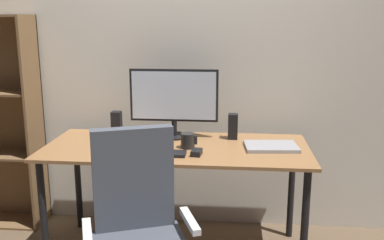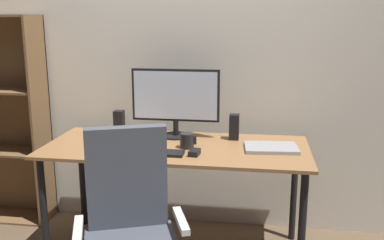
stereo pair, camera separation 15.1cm
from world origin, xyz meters
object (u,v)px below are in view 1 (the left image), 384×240
Objects in this scene: keyboard at (161,153)px; coffee_mug at (188,141)px; mouse at (197,152)px; desk at (177,158)px; speaker_right at (233,126)px; monitor at (174,99)px; speaker_left at (117,124)px; laptop at (271,146)px.

coffee_mug reaches higher than keyboard.
keyboard is 3.02× the size of mouse.
speaker_right reaches higher than desk.
mouse is 0.56× the size of speaker_right.
speaker_right reaches higher than keyboard.
monitor is 0.43m from speaker_left.
laptop is 0.32m from speaker_right.
monitor is at bearing 156.99° from laptop.
speaker_right is (0.28, 0.24, 0.04)m from coffee_mug.
speaker_left is at bearing 133.07° from keyboard.
keyboard is at bearing -109.01° from desk.
monitor is 5.74× the size of coffee_mug.
desk is 16.16× the size of coffee_mug.
desk is 0.44m from speaker_right.
keyboard is at bearing -132.29° from coffee_mug.
monitor is at bearing 115.47° from coffee_mug.
mouse is (0.21, 0.02, 0.01)m from keyboard.
laptop is at bearing 0.96° from desk.
laptop is (0.64, -0.21, -0.25)m from monitor.
keyboard is at bearing -168.23° from laptop.
speaker_right is (-0.24, 0.20, 0.07)m from laptop.
speaker_left is 0.79m from speaker_right.
speaker_left is at bearing 180.00° from speaker_right.
monitor is 0.48m from keyboard.
mouse is at bearing -64.50° from monitor.
keyboard is at bearing -46.71° from speaker_left.
speaker_left is (-0.58, 0.38, 0.07)m from mouse.
speaker_right is (0.79, 0.00, 0.00)m from speaker_left.
coffee_mug is at bearing 121.87° from mouse.
speaker_right is at bearing 67.47° from mouse.
mouse is 0.44m from speaker_right.
monitor reaches higher than laptop.
speaker_right is at bearing -1.14° from monitor.
monitor reaches higher than keyboard.
monitor is at bearing 121.81° from mouse.
monitor reaches higher than speaker_right.
mouse is 0.70m from speaker_left.
desk is 17.32× the size of mouse.
speaker_right reaches higher than coffee_mug.
speaker_right is at bearing 41.12° from coffee_mug.
speaker_left is (-1.03, 0.20, 0.07)m from laptop.
laptop is at bearing 16.56° from keyboard.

